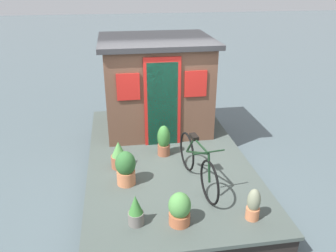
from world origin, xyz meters
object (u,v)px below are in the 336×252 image
Objects in this scene: potted_plant_mint at (180,209)px; potted_plant_lavender at (253,205)px; houseboat_cabin at (156,84)px; potted_plant_succulent at (126,168)px; bicycle at (197,164)px; potted_plant_fern at (136,211)px; potted_plant_geranium at (119,155)px; potted_plant_rosemary at (164,141)px.

potted_plant_lavender is at bearing -93.29° from potted_plant_mint.
potted_plant_succulent is (-2.30, 0.81, -0.71)m from houseboat_cabin.
bicycle is 1.37m from potted_plant_fern.
potted_plant_lavender is at bearing -149.87° from bicycle.
houseboat_cabin is at bearing -12.19° from potted_plant_fern.
potted_plant_succulent is (-0.55, -0.10, 0.05)m from potted_plant_geranium.
potted_plant_succulent is (-0.89, 0.76, 0.01)m from potted_plant_rosemary.
potted_plant_rosemary is at bearing 25.10° from potted_plant_lavender.
potted_plant_geranium is at bearing 25.17° from potted_plant_mint.
potted_plant_lavender is (-0.06, -1.05, -0.01)m from potted_plant_mint.
potted_plant_rosemary is at bearing -40.38° from potted_plant_succulent.
houseboat_cabin reaches higher than potted_plant_rosemary.
potted_plant_succulent reaches higher than potted_plant_lavender.
potted_plant_rosemary reaches higher than potted_plant_fern.
houseboat_cabin is 4.64× the size of potted_plant_geranium.
houseboat_cabin reaches higher than potted_plant_lavender.
potted_plant_fern is 1.04m from potted_plant_succulent.
potted_plant_succulent is at bearing 139.62° from potted_plant_rosemary.
potted_plant_succulent is 1.21× the size of potted_plant_lavender.
potted_plant_lavender reaches higher than potted_plant_fern.
potted_plant_geranium is 2.52m from potted_plant_lavender.
potted_plant_lavender is at bearing -154.90° from potted_plant_rosemary.
houseboat_cabin is 1.57m from potted_plant_rosemary.
potted_plant_fern is 0.79× the size of potted_plant_succulent.
potted_plant_lavender is at bearing -165.10° from houseboat_cabin.
potted_plant_fern is at bearing 82.03° from potted_plant_mint.
houseboat_cabin is at bearing -19.39° from potted_plant_succulent.
potted_plant_mint is (-0.08, -0.60, 0.02)m from potted_plant_fern.
potted_plant_geranium is at bearing 10.13° from potted_plant_succulent.
potted_plant_mint is (-3.42, 0.12, -0.76)m from houseboat_cabin.
bicycle is 3.45× the size of potted_plant_mint.
bicycle reaches higher than potted_plant_rosemary.
potted_plant_rosemary reaches higher than potted_plant_geranium.
bicycle is at bearing -120.51° from potted_plant_geranium.
potted_plant_lavender is (-2.08, -0.97, -0.06)m from potted_plant_rosemary.
houseboat_cabin is 3.50m from potted_plant_fern.
potted_plant_geranium reaches higher than potted_plant_mint.
bicycle is 1.16m from potted_plant_rosemary.
potted_plant_fern is at bearing -175.13° from potted_plant_succulent.
potted_plant_lavender is (-0.99, -0.58, -0.15)m from bicycle.
potted_plant_rosemary reaches higher than potted_plant_succulent.
potted_plant_geranium is 1.04× the size of potted_plant_lavender.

